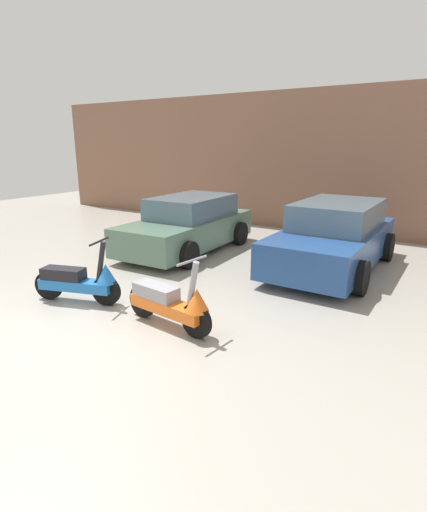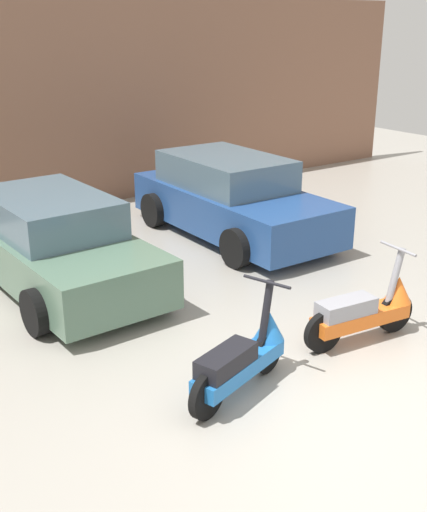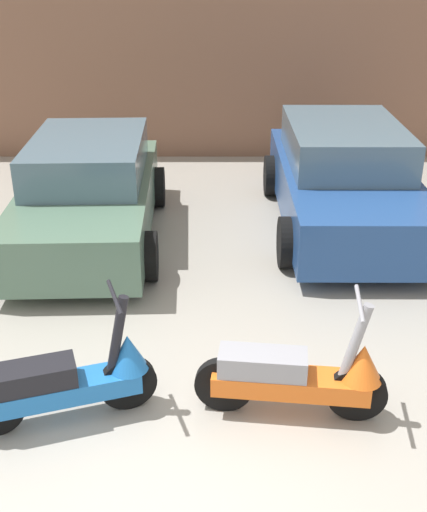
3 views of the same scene
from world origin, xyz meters
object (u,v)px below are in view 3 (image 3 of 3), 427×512
(scooter_front_left, at_px, (70,379))
(car_rear_center, at_px, (344,179))
(scooter_front_right, at_px, (300,375))
(car_rear_left, at_px, (89,193))

(scooter_front_left, height_order, car_rear_center, car_rear_center)
(scooter_front_right, xyz_separation_m, car_rear_center, (1.11, 4.21, 0.28))
(scooter_front_right, height_order, car_rear_center, car_rear_center)
(car_rear_left, bearing_deg, scooter_front_left, 5.29)
(scooter_front_left, relative_size, car_rear_left, 0.38)
(scooter_front_left, height_order, car_rear_left, car_rear_left)
(scooter_front_left, height_order, scooter_front_right, scooter_front_right)
(scooter_front_left, bearing_deg, car_rear_left, 79.11)
(scooter_front_left, bearing_deg, car_rear_center, 36.54)
(scooter_front_left, distance_m, car_rear_center, 5.22)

